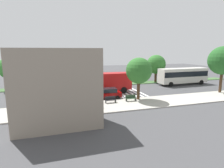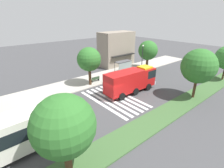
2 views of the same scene
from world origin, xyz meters
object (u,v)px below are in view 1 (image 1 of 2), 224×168
(sidewalk_tree_west, at_px, (223,61))
(median_tree_far_west, at_px, (156,64))
(fire_truck, at_px, (105,82))
(median_tree_center, at_px, (10,68))
(median_tree_west, at_px, (71,64))
(transit_bus, at_px, (183,75))
(parked_car_mid, at_px, (107,93))
(bench_west_of_shelter, at_px, (131,98))
(bus_stop_shelter, at_px, (82,93))
(sidewalk_tree_far_east, at_px, (30,78))
(bench_near_shelter, at_px, (110,100))
(street_lamp, at_px, (49,82))
(sidewalk_tree_center, at_px, (139,71))

(sidewalk_tree_west, distance_m, median_tree_far_west, 14.63)
(fire_truck, bearing_deg, median_tree_center, -21.77)
(fire_truck, distance_m, median_tree_west, 9.34)
(transit_bus, bearing_deg, parked_car_mid, -162.00)
(fire_truck, bearing_deg, bench_west_of_shelter, 107.60)
(parked_car_mid, xyz_separation_m, bus_stop_shelter, (4.34, 2.84, 1.03))
(fire_truck, distance_m, bench_west_of_shelter, 7.44)
(sidewalk_tree_far_east, bearing_deg, transit_bus, -163.22)
(bench_near_shelter, height_order, sidewalk_tree_far_east, sidewalk_tree_far_east)
(bus_stop_shelter, height_order, median_tree_west, median_tree_west)
(transit_bus, distance_m, median_tree_far_west, 6.54)
(sidewalk_tree_west, xyz_separation_m, sidewalk_tree_far_east, (30.99, 0.00, -1.68))
(fire_truck, xyz_separation_m, sidewalk_tree_west, (-19.41, 6.41, 3.73))
(bench_near_shelter, xyz_separation_m, sidewalk_tree_far_east, (10.40, -0.62, 3.49))
(street_lamp, height_order, median_tree_center, median_tree_center)
(sidewalk_tree_west, bearing_deg, fire_truck, -18.28)
(fire_truck, relative_size, street_lamp, 1.65)
(sidewalk_tree_west, bearing_deg, bus_stop_shelter, 1.50)
(median_tree_far_west, height_order, median_tree_west, median_tree_west)
(fire_truck, height_order, street_lamp, street_lamp)
(bus_stop_shelter, xyz_separation_m, bench_near_shelter, (-4.00, -0.02, -1.30))
(bench_west_of_shelter, relative_size, median_tree_far_west, 0.25)
(street_lamp, distance_m, median_tree_west, 13.97)
(parked_car_mid, distance_m, bench_west_of_shelter, 3.98)
(bench_west_of_shelter, distance_m, median_tree_west, 16.52)
(transit_bus, distance_m, sidewalk_tree_west, 9.82)
(median_tree_center, bearing_deg, transit_bus, 172.58)
(sidewalk_tree_west, relative_size, median_tree_west, 1.16)
(sidewalk_tree_center, height_order, median_tree_center, sidewalk_tree_center)
(sidewalk_tree_center, height_order, median_tree_west, median_tree_west)
(transit_bus, bearing_deg, fire_truck, -173.34)
(fire_truck, bearing_deg, bus_stop_shelter, 55.68)
(transit_bus, distance_m, bus_stop_shelter, 25.70)
(sidewalk_tree_far_east, bearing_deg, median_tree_far_west, -152.26)
(parked_car_mid, relative_size, sidewalk_tree_center, 0.72)
(transit_bus, height_order, bench_west_of_shelter, transit_bus)
(parked_car_mid, distance_m, sidewalk_tree_center, 6.04)
(sidewalk_tree_far_east, xyz_separation_m, median_tree_west, (-6.37, -13.67, 0.67))
(bench_west_of_shelter, bearing_deg, median_tree_center, -37.72)
(sidewalk_tree_center, xyz_separation_m, median_tree_west, (8.66, -13.67, 0.26))
(transit_bus, distance_m, street_lamp, 29.29)
(bench_near_shelter, bearing_deg, bench_west_of_shelter, 180.00)
(bench_near_shelter, bearing_deg, median_tree_center, -42.99)
(parked_car_mid, height_order, street_lamp, street_lamp)
(street_lamp, distance_m, sidewalk_tree_center, 12.86)
(parked_car_mid, bearing_deg, street_lamp, 15.16)
(median_tree_far_west, relative_size, median_tree_center, 1.03)
(transit_bus, bearing_deg, median_tree_center, 171.01)
(parked_car_mid, distance_m, bench_near_shelter, 2.85)
(sidewalk_tree_center, bearing_deg, transit_bus, -148.99)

